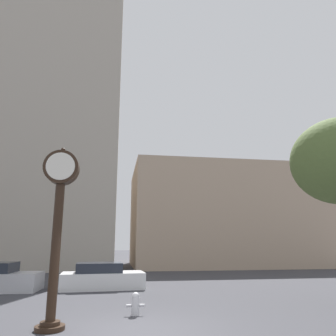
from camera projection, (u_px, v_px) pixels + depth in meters
name	position (u px, v px, depth m)	size (l,w,h in m)	color
ground_plane	(136.00, 332.00, 8.28)	(200.00, 200.00, 0.00)	#38383D
building_tall_tower	(44.00, 72.00, 34.51)	(15.97, 12.00, 39.54)	#ADA393
building_storefront_row	(223.00, 218.00, 34.04)	(18.65, 12.00, 9.58)	tan
street_clock	(58.00, 211.00, 9.07)	(0.96, 0.76, 4.88)	black
car_white	(102.00, 278.00, 16.17)	(4.11, 2.13, 1.24)	silver
fire_hydrant_near	(135.00, 304.00, 10.21)	(0.57, 0.25, 0.68)	#B7B7BC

